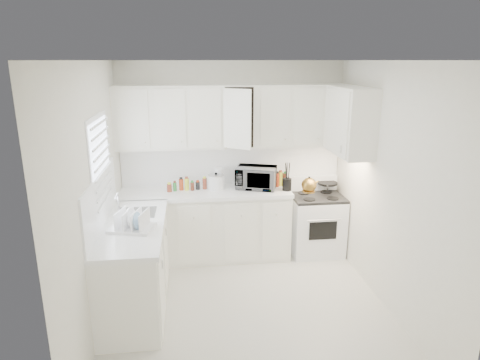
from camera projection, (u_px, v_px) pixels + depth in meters
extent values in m
plane|color=silver|center=(248.00, 307.00, 4.61)|extent=(3.20, 3.20, 0.00)
plane|color=white|center=(249.00, 60.00, 3.90)|extent=(3.20, 3.20, 0.00)
plane|color=white|center=(232.00, 159.00, 5.78)|extent=(3.00, 0.00, 3.00)
plane|color=white|center=(283.00, 269.00, 2.72)|extent=(3.00, 0.00, 3.00)
plane|color=white|center=(95.00, 200.00, 4.08)|extent=(0.00, 3.20, 3.20)
plane|color=white|center=(390.00, 189.00, 4.43)|extent=(0.00, 3.20, 3.20)
cube|color=white|center=(205.00, 193.00, 5.54)|extent=(2.24, 0.64, 0.05)
cube|color=white|center=(133.00, 227.00, 4.41)|extent=(0.64, 1.62, 0.05)
cube|color=white|center=(232.00, 164.00, 5.79)|extent=(2.98, 0.02, 0.55)
cube|color=white|center=(101.00, 201.00, 4.29)|extent=(0.02, 1.60, 0.55)
imported|color=gray|center=(256.00, 175.00, 5.61)|extent=(0.58, 0.44, 0.35)
cylinder|color=white|center=(219.00, 177.00, 5.66)|extent=(0.12, 0.12, 0.27)
cylinder|color=brown|center=(170.00, 184.00, 5.59)|extent=(0.06, 0.06, 0.13)
cylinder|color=#297C31|center=(175.00, 186.00, 5.51)|extent=(0.06, 0.06, 0.13)
cylinder|color=#BB3C18|center=(181.00, 184.00, 5.60)|extent=(0.06, 0.06, 0.13)
cylinder|color=#DDEC37|center=(187.00, 186.00, 5.53)|extent=(0.06, 0.06, 0.13)
cylinder|color=#602B1B|center=(193.00, 184.00, 5.62)|extent=(0.06, 0.06, 0.13)
cylinder|color=black|center=(198.00, 185.00, 5.54)|extent=(0.06, 0.06, 0.13)
cylinder|color=brown|center=(204.00, 183.00, 5.64)|extent=(0.06, 0.06, 0.13)
cylinder|color=#BB3C18|center=(275.00, 178.00, 5.78)|extent=(0.06, 0.06, 0.19)
cylinder|color=#DDEC37|center=(280.00, 179.00, 5.73)|extent=(0.06, 0.06, 0.19)
cylinder|color=#602B1B|center=(283.00, 178.00, 5.80)|extent=(0.06, 0.06, 0.19)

